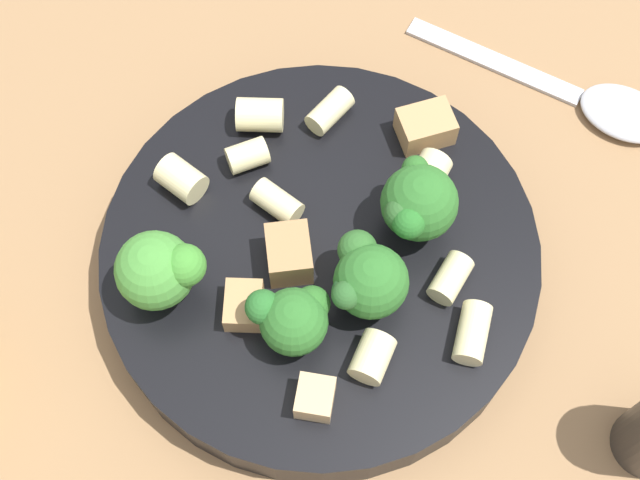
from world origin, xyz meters
TOP-DOWN VIEW (x-y plane):
  - ground_plane at (0.00, 0.00)m, footprint 2.00×2.00m
  - pasta_bowl at (0.00, 0.00)m, footprint 0.22×0.22m
  - broccoli_floret_0 at (0.04, 0.01)m, footprint 0.04×0.04m
  - broccoli_floret_1 at (0.01, 0.03)m, footprint 0.04×0.04m
  - broccoli_floret_2 at (-0.04, 0.03)m, footprint 0.04×0.04m
  - broccoli_floret_3 at (0.06, -0.05)m, footprint 0.04×0.04m
  - rigatoni_0 at (-0.04, -0.07)m, footprint 0.03×0.03m
  - rigatoni_1 at (0.00, 0.09)m, footprint 0.03×0.02m
  - rigatoni_2 at (0.01, -0.08)m, footprint 0.02×0.02m
  - rigatoni_3 at (-0.01, -0.03)m, footprint 0.02×0.03m
  - rigatoni_4 at (-0.06, 0.03)m, footprint 0.02×0.02m
  - rigatoni_5 at (-0.07, -0.04)m, footprint 0.03×0.02m
  - rigatoni_6 at (-0.02, -0.06)m, footprint 0.03×0.02m
  - rigatoni_7 at (0.04, 0.05)m, footprint 0.02×0.02m
  - rigatoni_8 at (-0.02, 0.06)m, footprint 0.02×0.01m
  - chicken_chunk_0 at (-0.09, 0.01)m, footprint 0.03×0.03m
  - chicken_chunk_1 at (0.07, 0.04)m, footprint 0.02×0.02m
  - chicken_chunk_2 at (0.05, -0.01)m, footprint 0.03×0.03m
  - chicken_chunk_3 at (0.01, -0.01)m, footprint 0.03×0.03m
  - spoon at (-0.17, 0.07)m, footprint 0.04×0.16m

SIDE VIEW (x-z plane):
  - ground_plane at x=0.00m, z-range 0.00..0.00m
  - spoon at x=-0.17m, z-range 0.00..0.01m
  - pasta_bowl at x=0.00m, z-range 0.00..0.03m
  - chicken_chunk_2 at x=0.05m, z-range 0.03..0.04m
  - rigatoni_5 at x=-0.07m, z-range 0.03..0.04m
  - rigatoni_3 at x=-0.01m, z-range 0.03..0.04m
  - rigatoni_8 at x=-0.02m, z-range 0.03..0.04m
  - rigatoni_6 at x=-0.02m, z-range 0.03..0.04m
  - rigatoni_1 at x=0.00m, z-range 0.03..0.04m
  - chicken_chunk_1 at x=0.07m, z-range 0.03..0.04m
  - rigatoni_7 at x=0.04m, z-range 0.03..0.05m
  - chicken_chunk_0 at x=-0.09m, z-range 0.03..0.05m
  - rigatoni_2 at x=0.01m, z-range 0.03..0.05m
  - rigatoni_4 at x=-0.06m, z-range 0.03..0.05m
  - rigatoni_0 at x=-0.04m, z-range 0.03..0.05m
  - chicken_chunk_3 at x=0.01m, z-range 0.03..0.05m
  - broccoli_floret_0 at x=0.04m, z-range 0.03..0.07m
  - broccoli_floret_1 at x=0.01m, z-range 0.03..0.07m
  - broccoli_floret_3 at x=0.06m, z-range 0.03..0.08m
  - broccoli_floret_2 at x=-0.04m, z-range 0.03..0.08m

